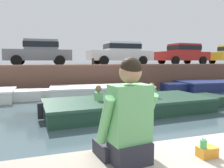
# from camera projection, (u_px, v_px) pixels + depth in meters

# --- Properties ---
(ground_plane) EXTENTS (400.00, 400.00, 0.00)m
(ground_plane) POSITION_uv_depth(u_px,v_px,m) (100.00, 111.00, 7.43)
(ground_plane) COLOR #3D5156
(far_quay_wall) EXTENTS (60.00, 6.00, 1.42)m
(far_quay_wall) POSITION_uv_depth(u_px,v_px,m) (70.00, 75.00, 14.82)
(far_quay_wall) COLOR brown
(far_quay_wall) RESTS_ON ground
(far_wall_coping) EXTENTS (60.00, 0.24, 0.08)m
(far_wall_coping) POSITION_uv_depth(u_px,v_px,m) (77.00, 65.00, 12.02)
(far_wall_coping) COLOR brown
(far_wall_coping) RESTS_ON far_quay_wall
(boat_moored_central_white) EXTENTS (5.87, 2.13, 0.50)m
(boat_moored_central_white) POSITION_uv_depth(u_px,v_px,m) (97.00, 91.00, 10.50)
(boat_moored_central_white) COLOR white
(boat_moored_central_white) RESTS_ON ground
(boat_moored_east_navy) EXTENTS (7.00, 2.54, 0.53)m
(boat_moored_east_navy) POSITION_uv_depth(u_px,v_px,m) (222.00, 85.00, 12.94)
(boat_moored_east_navy) COLOR navy
(boat_moored_east_navy) RESTS_ON ground
(motorboat_passing) EXTENTS (6.74, 2.47, 0.96)m
(motorboat_passing) POSITION_uv_depth(u_px,v_px,m) (137.00, 105.00, 7.31)
(motorboat_passing) COLOR #193828
(motorboat_passing) RESTS_ON ground
(car_left_inner_grey) EXTENTS (3.83, 2.01, 1.54)m
(car_left_inner_grey) POSITION_uv_depth(u_px,v_px,m) (40.00, 51.00, 13.27)
(car_left_inner_grey) COLOR slate
(car_left_inner_grey) RESTS_ON far_quay_wall
(car_centre_white) EXTENTS (4.35, 1.91, 1.54)m
(car_centre_white) POSITION_uv_depth(u_px,v_px,m) (120.00, 52.00, 14.88)
(car_centre_white) COLOR white
(car_centre_white) RESTS_ON far_quay_wall
(car_right_inner_red) EXTENTS (4.01, 2.03, 1.54)m
(car_right_inner_red) POSITION_uv_depth(u_px,v_px,m) (183.00, 53.00, 16.41)
(car_right_inner_red) COLOR #B2231E
(car_right_inner_red) RESTS_ON far_quay_wall
(mooring_bollard_mid) EXTENTS (0.15, 0.15, 0.45)m
(mooring_bollard_mid) POSITION_uv_depth(u_px,v_px,m) (93.00, 62.00, 12.41)
(mooring_bollard_mid) COLOR #2D2B28
(mooring_bollard_mid) RESTS_ON far_quay_wall
(person_seated_left) EXTENTS (0.57, 0.57, 0.96)m
(person_seated_left) POSITION_uv_depth(u_px,v_px,m) (127.00, 122.00, 2.00)
(person_seated_left) COLOR #282833
(person_seated_left) RESTS_ON near_quay
(bottle_drink) EXTENTS (0.06, 0.06, 0.20)m
(bottle_drink) POSITION_uv_depth(u_px,v_px,m) (203.00, 149.00, 2.08)
(bottle_drink) COLOR #4CB259
(bottle_drink) RESTS_ON near_quay
(snack_bag) EXTENTS (0.18, 0.12, 0.10)m
(snack_bag) POSITION_uv_depth(u_px,v_px,m) (207.00, 152.00, 2.12)
(snack_bag) COLOR orange
(snack_bag) RESTS_ON near_quay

